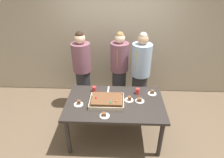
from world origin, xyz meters
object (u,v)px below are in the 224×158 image
at_px(plated_slice_far_left, 79,103).
at_px(plated_slice_far_right, 129,99).
at_px(drink_cup_middle, 94,89).
at_px(person_green_shirt_behind, 82,70).
at_px(party_table, 115,106).
at_px(cake_server_utensil, 108,89).
at_px(sheet_cake, 107,100).
at_px(person_serving_front, 119,69).
at_px(plated_slice_near_right, 152,93).
at_px(plated_slice_near_left, 140,100).
at_px(plated_slice_center_front, 104,115).
at_px(person_striped_tie_right, 140,73).
at_px(drink_cup_nearest, 138,91).

height_order(plated_slice_far_left, plated_slice_far_right, plated_slice_far_right).
relative_size(drink_cup_middle, person_green_shirt_behind, 0.06).
distance_m(plated_slice_far_left, drink_cup_middle, 0.44).
height_order(party_table, plated_slice_far_right, plated_slice_far_right).
bearing_deg(cake_server_utensil, sheet_cake, -90.39).
height_order(sheet_cake, drink_cup_middle, sheet_cake).
bearing_deg(person_green_shirt_behind, drink_cup_middle, -3.85).
height_order(plated_slice_far_left, person_serving_front, person_serving_front).
bearing_deg(plated_slice_near_right, plated_slice_near_left, -135.79).
bearing_deg(plated_slice_center_front, plated_slice_near_right, 38.12).
relative_size(plated_slice_far_right, cake_server_utensil, 0.75).
relative_size(plated_slice_far_right, plated_slice_center_front, 1.00).
bearing_deg(party_table, plated_slice_far_left, -170.73).
relative_size(plated_slice_near_right, person_serving_front, 0.09).
relative_size(plated_slice_near_left, plated_slice_center_front, 1.00).
bearing_deg(plated_slice_far_left, plated_slice_far_right, 10.20).
height_order(party_table, person_striped_tie_right, person_striped_tie_right).
height_order(party_table, plated_slice_near_right, plated_slice_near_right).
height_order(sheet_cake, plated_slice_center_front, sheet_cake).
bearing_deg(plated_slice_near_left, plated_slice_near_right, 44.21).
bearing_deg(person_serving_front, plated_slice_far_left, -19.40).
bearing_deg(party_table, drink_cup_middle, 141.46).
bearing_deg(person_green_shirt_behind, person_striped_tie_right, 53.20).
distance_m(cake_server_utensil, person_serving_front, 0.69).
height_order(drink_cup_nearest, person_green_shirt_behind, person_green_shirt_behind).
relative_size(plated_slice_far_left, drink_cup_nearest, 1.50).
xyz_separation_m(plated_slice_far_left, drink_cup_nearest, (0.97, 0.36, 0.03)).
distance_m(plated_slice_center_front, drink_cup_middle, 0.70).
bearing_deg(plated_slice_near_left, drink_cup_nearest, 94.10).
relative_size(drink_cup_nearest, person_striped_tie_right, 0.06).
xyz_separation_m(plated_slice_near_left, plated_slice_center_front, (-0.56, -0.39, -0.00)).
bearing_deg(cake_server_utensil, plated_slice_near_right, -7.59).
relative_size(plated_slice_far_right, drink_cup_nearest, 1.50).
bearing_deg(drink_cup_nearest, person_green_shirt_behind, 148.25).
bearing_deg(plated_slice_near_left, plated_slice_far_right, 172.97).
bearing_deg(plated_slice_center_front, drink_cup_nearest, 49.24).
distance_m(sheet_cake, plated_slice_near_left, 0.54).
xyz_separation_m(cake_server_utensil, person_striped_tie_right, (0.61, 0.44, 0.11)).
relative_size(plated_slice_far_left, plated_slice_center_front, 1.00).
distance_m(plated_slice_near_left, plated_slice_far_right, 0.17).
bearing_deg(cake_server_utensil, plated_slice_center_front, -91.44).
relative_size(sheet_cake, plated_slice_near_right, 3.72).
height_order(plated_slice_near_left, drink_cup_nearest, drink_cup_nearest).
bearing_deg(plated_slice_near_right, person_green_shirt_behind, 153.39).
height_order(plated_slice_far_right, plated_slice_center_front, plated_slice_far_right).
xyz_separation_m(plated_slice_far_left, plated_slice_far_right, (0.82, 0.15, 0.00)).
bearing_deg(plated_slice_near_right, plated_slice_far_right, -152.68).
bearing_deg(person_serving_front, person_striped_tie_right, 73.08).
xyz_separation_m(drink_cup_middle, person_striped_tie_right, (0.86, 0.51, 0.07)).
height_order(plated_slice_far_left, plated_slice_center_front, plated_slice_far_left).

